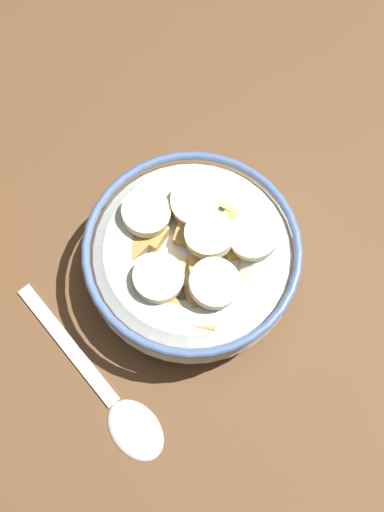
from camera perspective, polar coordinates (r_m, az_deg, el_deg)
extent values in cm
cube|color=brown|center=(49.64, 0.00, -1.66)|extent=(135.23, 135.23, 2.00)
cylinder|color=beige|center=(48.41, 0.00, -1.15)|extent=(8.29, 8.29, 0.60)
torus|color=beige|center=(46.52, 0.00, -0.30)|extent=(15.07, 15.07, 4.63)
torus|color=#4C6699|center=(44.64, 0.00, 0.62)|extent=(15.21, 15.21, 0.60)
cylinder|color=white|center=(45.65, 0.00, 0.11)|extent=(12.29, 12.29, 0.40)
cube|color=tan|center=(44.44, -1.87, -1.58)|extent=(2.33, 2.37, 0.96)
cube|color=tan|center=(44.74, 0.92, -1.12)|extent=(1.88, 1.87, 0.85)
cube|color=tan|center=(46.43, -0.08, 4.02)|extent=(2.55, 2.54, 0.91)
cube|color=tan|center=(45.27, 6.21, -0.10)|extent=(2.18, 2.24, 1.02)
cube|color=#B78947|center=(45.70, -3.48, 1.93)|extent=(2.62, 2.61, 0.94)
cube|color=#B78947|center=(45.27, 3.83, 0.83)|extent=(2.20, 2.19, 0.85)
cube|color=#B78947|center=(45.91, 3.20, 2.65)|extent=(2.57, 2.57, 0.87)
cube|color=#B78947|center=(43.40, 1.52, -5.33)|extent=(2.35, 2.41, 1.06)
cube|color=tan|center=(46.75, 2.83, 5.00)|extent=(2.59, 2.61, 0.99)
cube|color=tan|center=(44.46, -5.34, -2.67)|extent=(2.59, 2.61, 1.05)
cube|color=#AD7F42|center=(45.38, -0.76, 1.93)|extent=(2.45, 2.47, 0.90)
cube|color=#AD7F42|center=(45.33, -5.30, 0.81)|extent=(2.59, 2.59, 0.86)
cube|color=tan|center=(46.53, -2.85, 4.78)|extent=(2.26, 2.27, 0.86)
cube|color=tan|center=(44.03, 2.95, -2.87)|extent=(2.38, 2.39, 0.87)
cube|color=#B78947|center=(43.64, -1.87, -5.02)|extent=(2.59, 2.58, 0.90)
cube|color=#AD7F42|center=(46.50, -4.80, 3.94)|extent=(2.40, 2.37, 0.97)
cube|color=#B78947|center=(44.70, 5.93, -2.10)|extent=(1.98, 1.92, 0.97)
cube|color=tan|center=(44.02, 0.51, -3.56)|extent=(2.02, 2.11, 1.09)
cylinder|color=beige|center=(44.33, 5.40, 1.65)|extent=(4.71, 4.70, 1.42)
cylinder|color=beige|center=(43.35, -2.96, -1.90)|extent=(4.87, 4.83, 1.17)
cylinder|color=#F4EABC|center=(45.25, -4.05, 3.77)|extent=(4.87, 4.82, 1.40)
cylinder|color=beige|center=(45.43, 0.24, 4.73)|extent=(4.54, 4.59, 1.33)
cylinder|color=#F4EABC|center=(42.87, 1.95, -2.40)|extent=(4.78, 4.76, 1.49)
cylinder|color=#F4EABC|center=(44.13, 1.54, 1.90)|extent=(4.84, 4.86, 1.11)
ellipsoid|color=silver|center=(45.84, -5.00, -14.85)|extent=(5.19, 5.66, 0.80)
cube|color=silver|center=(47.75, -10.84, -7.54)|extent=(6.55, 9.90, 0.36)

